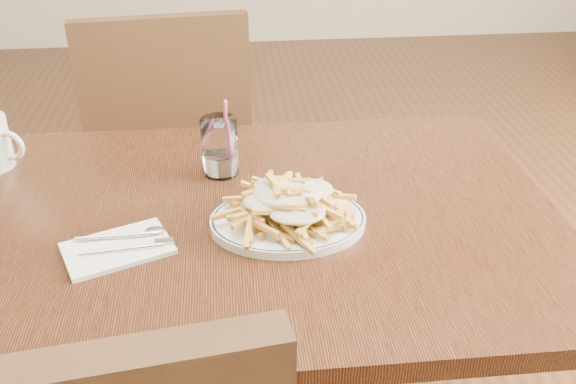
{
  "coord_description": "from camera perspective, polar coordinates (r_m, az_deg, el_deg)",
  "views": [
    {
      "loc": [
        -0.01,
        -1.01,
        1.39
      ],
      "look_at": [
        0.09,
        -0.05,
        0.82
      ],
      "focal_mm": 40.0,
      "sensor_mm": 36.0,
      "label": 1
    }
  ],
  "objects": [
    {
      "name": "table",
      "position": [
        1.24,
        -4.33,
        -5.06
      ],
      "size": [
        1.2,
        0.8,
        0.75
      ],
      "color": "black",
      "rests_on": "ground"
    },
    {
      "name": "cutlery",
      "position": [
        1.13,
        -14.94,
        -4.42
      ],
      "size": [
        0.18,
        0.07,
        0.01
      ],
      "color": "silver",
      "rests_on": "napkin"
    },
    {
      "name": "fries_plate",
      "position": [
        1.16,
        0.0,
        -2.57
      ],
      "size": [
        0.32,
        0.3,
        0.02
      ],
      "color": "white",
      "rests_on": "table"
    },
    {
      "name": "loaded_fries",
      "position": [
        1.13,
        0.0,
        -0.62
      ],
      "size": [
        0.24,
        0.19,
        0.07
      ],
      "color": "gold",
      "rests_on": "fries_plate"
    },
    {
      "name": "water_glass",
      "position": [
        1.32,
        -6.05,
        3.72
      ],
      "size": [
        0.07,
        0.07,
        0.16
      ],
      "color": "white",
      "rests_on": "table"
    },
    {
      "name": "chair_far",
      "position": [
        1.92,
        -10.34,
        3.85
      ],
      "size": [
        0.49,
        0.49,
        0.96
      ],
      "color": "#311E10",
      "rests_on": "ground"
    },
    {
      "name": "napkin",
      "position": [
        1.13,
        -14.91,
        -4.87
      ],
      "size": [
        0.21,
        0.17,
        0.01
      ],
      "primitive_type": "cube",
      "rotation": [
        0.0,
        0.0,
        0.39
      ],
      "color": "white",
      "rests_on": "table"
    }
  ]
}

